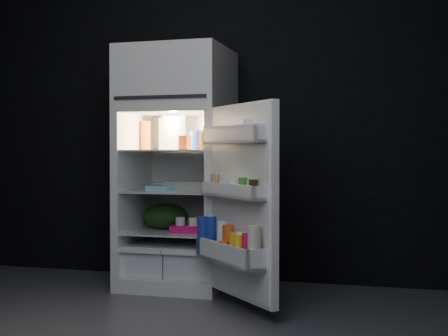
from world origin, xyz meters
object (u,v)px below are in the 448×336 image
(yogurt_tray, at_px, (188,229))
(fridge_door, at_px, (238,205))
(egg_carton, at_px, (186,186))
(milk_jug, at_px, (172,134))
(refrigerator, at_px, (178,159))

(yogurt_tray, bearing_deg, fridge_door, -58.52)
(egg_carton, distance_m, yogurt_tray, 0.31)
(fridge_door, xyz_separation_m, yogurt_tray, (-0.51, 0.51, -0.23))
(milk_jug, xyz_separation_m, egg_carton, (0.16, -0.14, -0.38))
(fridge_door, height_order, egg_carton, fridge_door)
(fridge_door, relative_size, yogurt_tray, 4.67)
(fridge_door, xyz_separation_m, egg_carton, (-0.53, 0.53, 0.08))
(fridge_door, bearing_deg, egg_carton, 135.05)
(fridge_door, height_order, milk_jug, fridge_door)
(refrigerator, height_order, egg_carton, refrigerator)
(egg_carton, bearing_deg, fridge_door, -50.15)
(egg_carton, bearing_deg, milk_jug, 132.63)
(fridge_door, relative_size, milk_jug, 5.08)
(refrigerator, distance_m, yogurt_tray, 0.54)
(refrigerator, xyz_separation_m, fridge_door, (0.64, -0.65, -0.28))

